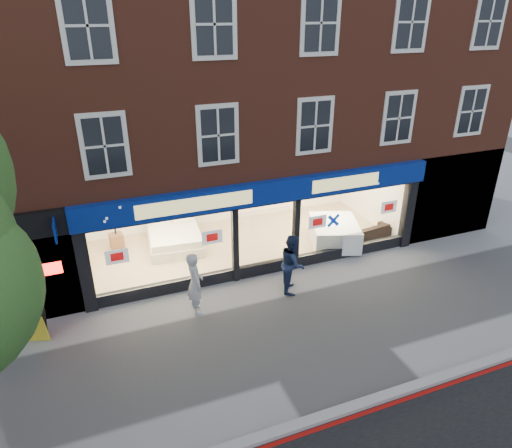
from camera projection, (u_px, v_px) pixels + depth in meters
ground at (308, 327)px, 12.56m from camera, size 120.00×120.00×0.00m
kerb_line at (373, 410)px, 9.95m from camera, size 60.00×0.10×0.01m
kerb_stone at (368, 402)px, 10.10m from camera, size 60.00×0.25×0.12m
showroom_floor at (243, 243)px, 16.97m from camera, size 11.00×4.50×0.10m
building at (224, 50)px, 15.56m from camera, size 19.00×8.26×10.30m
display_bed at (174, 237)px, 16.53m from camera, size 2.08×2.44×1.29m
bedside_table at (117, 241)px, 16.43m from camera, size 0.51×0.51×0.55m
mattress_stack at (334, 233)px, 16.74m from camera, size 2.23×2.49×0.82m
sofa at (370, 231)px, 17.21m from camera, size 1.86×0.93×0.52m
a_board at (35, 327)px, 11.87m from camera, size 0.68×0.55×0.90m
pedestrian_grey at (195, 283)px, 12.84m from camera, size 0.46×0.69×1.89m
pedestrian_blue at (293, 263)px, 13.87m from camera, size 1.03×1.13×1.88m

